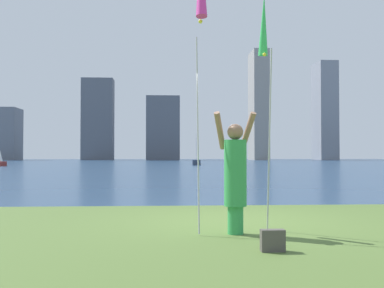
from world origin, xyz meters
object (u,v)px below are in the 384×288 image
at_px(kite_flag_right, 264,31).
at_px(bag, 273,240).
at_px(person, 235,173).
at_px(sailboat_3, 196,162).

height_order(kite_flag_right, bag, kite_flag_right).
bearing_deg(bag, person, 101.75).
bearing_deg(bag, sailboat_3, 87.12).
distance_m(person, bag, 1.53).
bearing_deg(sailboat_3, kite_flag_right, -92.63).
relative_size(kite_flag_right, sailboat_3, 1.13).
bearing_deg(kite_flag_right, bag, -99.35).
height_order(kite_flag_right, sailboat_3, kite_flag_right).
distance_m(kite_flag_right, sailboat_3, 47.01).
bearing_deg(bag, kite_flag_right, 80.65).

